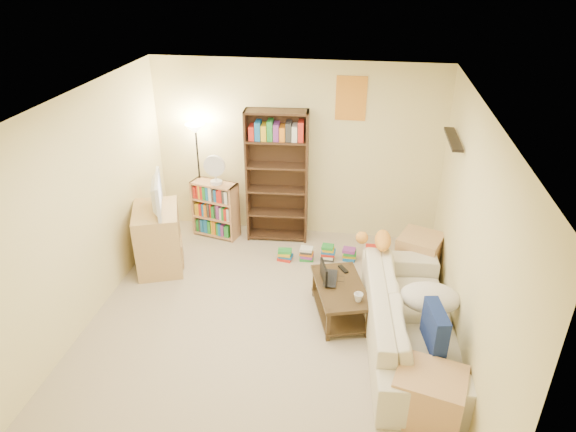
{
  "coord_description": "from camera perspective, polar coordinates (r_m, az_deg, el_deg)",
  "views": [
    {
      "loc": [
        0.93,
        -4.44,
        3.75
      ],
      "look_at": [
        0.13,
        0.67,
        1.05
      ],
      "focal_mm": 32.0,
      "sensor_mm": 36.0,
      "label": 1
    }
  ],
  "objects": [
    {
      "name": "tv_stand",
      "position": [
        6.87,
        -14.21,
        -2.43
      ],
      "size": [
        0.79,
        0.92,
        0.83
      ],
      "primitive_type": "cube",
      "rotation": [
        0.0,
        0.0,
        0.35
      ],
      "color": "tan",
      "rests_on": "ground"
    },
    {
      "name": "side_table",
      "position": [
        6.76,
        14.32,
        -4.28
      ],
      "size": [
        0.64,
        0.64,
        0.57
      ],
      "primitive_type": "cube",
      "rotation": [
        0.0,
        0.0,
        -0.38
      ],
      "color": "tan",
      "rests_on": "ground"
    },
    {
      "name": "cream_blanket",
      "position": [
        5.52,
        15.49,
        -8.74
      ],
      "size": [
        0.62,
        0.44,
        0.26
      ],
      "primitive_type": "ellipsoid",
      "color": "beige",
      "rests_on": "sofa"
    },
    {
      "name": "tall_bookshelf",
      "position": [
        7.09,
        -1.23,
        4.68
      ],
      "size": [
        0.87,
        0.34,
        1.89
      ],
      "rotation": [
        0.0,
        0.0,
        0.06
      ],
      "color": "#412719",
      "rests_on": "ground"
    },
    {
      "name": "tv_remote",
      "position": [
        6.07,
        6.15,
        -5.88
      ],
      "size": [
        0.13,
        0.17,
        0.02
      ],
      "primitive_type": "cube",
      "rotation": [
        0.0,
        0.0,
        0.59
      ],
      "color": "black",
      "rests_on": "coffee_table"
    },
    {
      "name": "coffee_table",
      "position": [
        5.9,
        5.78,
        -8.87
      ],
      "size": [
        0.76,
        1.03,
        0.41
      ],
      "rotation": [
        0.0,
        0.0,
        0.29
      ],
      "color": "#3F2D18",
      "rests_on": "ground"
    },
    {
      "name": "sofa",
      "position": [
        5.59,
        13.58,
        -11.05
      ],
      "size": [
        2.44,
        1.27,
        0.67
      ],
      "primitive_type": "imported",
      "rotation": [
        0.0,
        0.0,
        1.65
      ],
      "color": "beige",
      "rests_on": "ground"
    },
    {
      "name": "room",
      "position": [
        5.02,
        -2.62,
        2.43
      ],
      "size": [
        4.5,
        4.54,
        2.52
      ],
      "color": "tan",
      "rests_on": "ground"
    },
    {
      "name": "laptop",
      "position": [
        5.88,
        5.24,
        -7.0
      ],
      "size": [
        0.36,
        0.23,
        0.03
      ],
      "primitive_type": "imported",
      "rotation": [
        0.0,
        0.0,
        1.57
      ],
      "color": "black",
      "rests_on": "coffee_table"
    },
    {
      "name": "book_stacks",
      "position": [
        6.97,
        4.68,
        -4.18
      ],
      "size": [
        1.33,
        0.33,
        0.23
      ],
      "color": "red",
      "rests_on": "ground"
    },
    {
      "name": "tabby_cat",
      "position": [
        6.03,
        10.09,
        -2.62
      ],
      "size": [
        0.53,
        0.22,
        0.18
      ],
      "color": "orange",
      "rests_on": "sofa"
    },
    {
      "name": "laptop_screen",
      "position": [
        5.8,
        3.99,
        -6.23
      ],
      "size": [
        0.1,
        0.3,
        0.21
      ],
      "primitive_type": "cube",
      "rotation": [
        0.0,
        0.0,
        0.29
      ],
      "color": "white",
      "rests_on": "laptop"
    },
    {
      "name": "navy_pillow",
      "position": [
        5.04,
        16.02,
        -11.82
      ],
      "size": [
        0.21,
        0.46,
        0.4
      ],
      "primitive_type": "cube",
      "rotation": [
        0.0,
        0.0,
        1.75
      ],
      "color": "navy",
      "rests_on": "sofa"
    },
    {
      "name": "desk_fan",
      "position": [
        7.15,
        -8.14,
        5.22
      ],
      "size": [
        0.3,
        0.17,
        0.43
      ],
      "color": "silver",
      "rests_on": "short_bookshelf"
    },
    {
      "name": "short_bookshelf",
      "position": [
        7.46,
        -8.06,
        0.73
      ],
      "size": [
        0.69,
        0.41,
        0.84
      ],
      "rotation": [
        0.0,
        0.0,
        -0.24
      ],
      "color": "tan",
      "rests_on": "ground"
    },
    {
      "name": "television",
      "position": [
        6.59,
        -14.84,
        2.35
      ],
      "size": [
        0.82,
        0.59,
        0.44
      ],
      "primitive_type": "imported",
      "rotation": [
        0.0,
        0.0,
        1.92
      ],
      "color": "black",
      "rests_on": "tv_stand"
    },
    {
      "name": "end_cabinet",
      "position": [
        4.95,
        15.33,
        -18.72
      ],
      "size": [
        0.7,
        0.63,
        0.5
      ],
      "primitive_type": "cube",
      "rotation": [
        0.0,
        0.0,
        -0.25
      ],
      "color": "tan",
      "rests_on": "ground"
    },
    {
      "name": "floor_lamp",
      "position": [
        7.31,
        -10.09,
        7.54
      ],
      "size": [
        0.28,
        0.28,
        1.63
      ],
      "color": "black",
      "rests_on": "ground"
    },
    {
      "name": "mug",
      "position": [
        5.58,
        7.83,
        -8.94
      ],
      "size": [
        0.12,
        0.12,
        0.09
      ],
      "primitive_type": "imported",
      "rotation": [
        0.0,
        0.0,
        -0.09
      ],
      "color": "silver",
      "rests_on": "coffee_table"
    }
  ]
}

